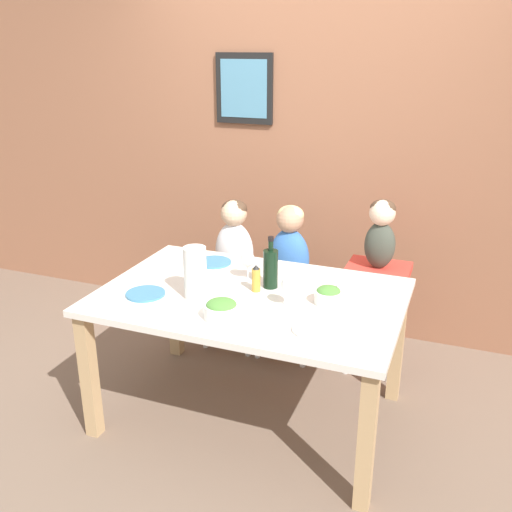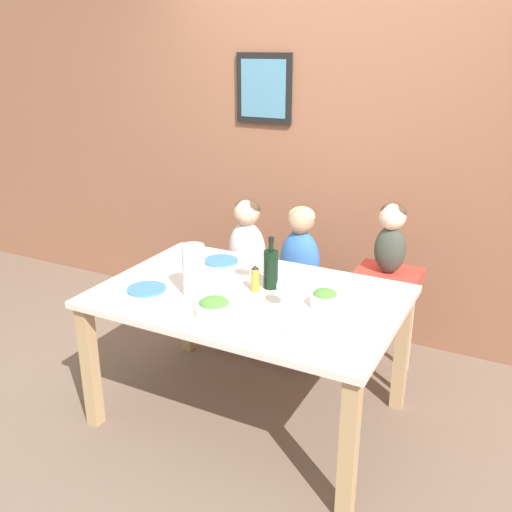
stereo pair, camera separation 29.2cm
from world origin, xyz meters
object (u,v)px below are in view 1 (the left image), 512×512
(person_child_center, at_px, (289,247))
(wine_bottle, at_px, (271,268))
(dinner_plate_back_right, at_px, (357,288))
(dinner_plate_front_right, at_px, (314,330))
(person_child_left, at_px, (234,240))
(wine_glass_far, at_px, (248,260))
(person_baby_right, at_px, (381,229))
(dinner_plate_back_left, at_px, (214,262))
(dinner_plate_front_left, at_px, (145,294))
(paper_towel_roll, at_px, (195,273))
(chair_far_center, at_px, (288,298))
(salad_bowl_small, at_px, (328,295))
(chair_far_left, at_px, (235,290))
(chair_right_highchair, at_px, (376,289))
(wine_glass_near, at_px, (289,285))
(salad_bowl_large, at_px, (221,309))

(person_child_center, relative_size, wine_bottle, 1.98)
(dinner_plate_back_right, relative_size, dinner_plate_front_right, 1.00)
(person_child_left, xyz_separation_m, dinner_plate_back_right, (0.90, -0.48, 0.00))
(person_child_center, distance_m, wine_glass_far, 0.58)
(person_child_left, distance_m, person_baby_right, 0.95)
(dinner_plate_back_left, bearing_deg, dinner_plate_front_left, -104.20)
(paper_towel_roll, bearing_deg, chair_far_center, 76.72)
(person_child_left, height_order, paper_towel_roll, person_child_left)
(dinner_plate_back_right, height_order, dinner_plate_front_right, same)
(wine_bottle, distance_m, salad_bowl_small, 0.35)
(salad_bowl_small, distance_m, dinner_plate_front_left, 0.93)
(chair_far_left, height_order, dinner_plate_back_left, dinner_plate_back_left)
(chair_right_highchair, relative_size, dinner_plate_front_right, 3.37)
(person_child_left, height_order, wine_bottle, wine_bottle)
(person_child_center, relative_size, paper_towel_roll, 2.07)
(chair_far_center, distance_m, person_child_left, 0.52)
(dinner_plate_back_left, bearing_deg, paper_towel_roll, -75.53)
(wine_glass_near, bearing_deg, dinner_plate_back_right, 51.82)
(wine_glass_near, height_order, dinner_plate_front_right, wine_glass_near)
(person_baby_right, bearing_deg, wine_glass_near, -109.95)
(person_child_center, bearing_deg, person_child_left, 180.00)
(salad_bowl_small, xyz_separation_m, dinner_plate_front_right, (0.02, -0.30, -0.04))
(wine_glass_near, relative_size, salad_bowl_large, 0.94)
(chair_far_center, xyz_separation_m, dinner_plate_back_left, (-0.33, -0.41, 0.36))
(salad_bowl_large, distance_m, dinner_plate_front_left, 0.48)
(person_child_left, height_order, wine_glass_far, person_child_left)
(chair_far_center, xyz_separation_m, dinner_plate_back_right, (0.53, -0.48, 0.36))
(chair_right_highchair, xyz_separation_m, salad_bowl_large, (-0.55, -1.04, 0.24))
(dinner_plate_front_right, bearing_deg, chair_far_left, 129.16)
(wine_bottle, xyz_separation_m, salad_bowl_large, (-0.09, -0.42, -0.06))
(chair_far_center, distance_m, chair_right_highchair, 0.58)
(dinner_plate_back_left, distance_m, dinner_plate_front_right, 0.98)
(wine_glass_far, xyz_separation_m, salad_bowl_large, (0.06, -0.48, -0.07))
(salad_bowl_small, height_order, dinner_plate_front_left, salad_bowl_small)
(salad_bowl_small, bearing_deg, person_baby_right, 79.93)
(wine_glass_near, bearing_deg, salad_bowl_large, -138.29)
(dinner_plate_back_left, relative_size, dinner_plate_back_right, 1.00)
(salad_bowl_small, bearing_deg, person_child_left, 138.63)
(salad_bowl_small, relative_size, dinner_plate_front_left, 0.68)
(dinner_plate_front_left, bearing_deg, dinner_plate_back_right, 25.26)
(dinner_plate_front_left, xyz_separation_m, dinner_plate_back_left, (0.14, 0.53, 0.00))
(person_baby_right, distance_m, paper_towel_roll, 1.17)
(wine_bottle, bearing_deg, person_child_center, 98.86)
(paper_towel_roll, distance_m, wine_glass_near, 0.48)
(person_child_center, bearing_deg, wine_bottle, -81.14)
(dinner_plate_front_left, height_order, dinner_plate_back_right, same)
(chair_far_left, distance_m, salad_bowl_large, 1.18)
(chair_right_highchair, distance_m, person_child_center, 0.59)
(dinner_plate_back_left, xyz_separation_m, dinner_plate_front_right, (0.78, -0.60, 0.00))
(person_child_left, xyz_separation_m, salad_bowl_small, (0.81, -0.71, 0.04))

